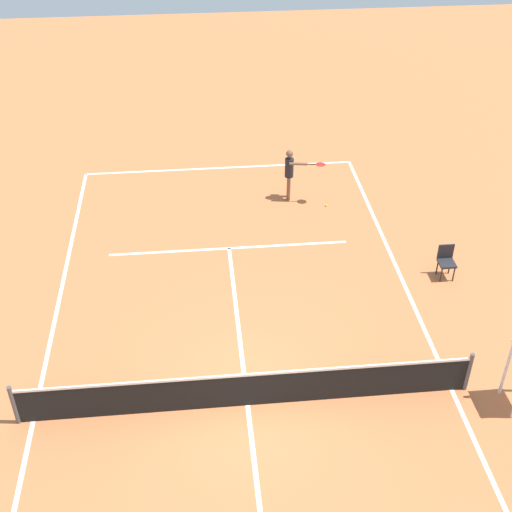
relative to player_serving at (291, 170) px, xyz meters
The scene contains 6 objects.
ground_plane 9.10m from the player_serving, 76.07° to the left, with size 60.00×60.00×0.00m, color #C66B3D.
court_lines 9.10m from the player_serving, 76.07° to the left, with size 9.39×22.27×0.01m.
tennis_net 9.06m from the player_serving, 76.07° to the left, with size 9.99×0.10×1.07m.
player_serving is the anchor object (origin of this frame).
tennis_ball 1.60m from the player_serving, 151.00° to the left, with size 0.07×0.07×0.07m, color #CCE033.
courtside_chair_mid 5.89m from the player_serving, 128.51° to the left, with size 0.44×0.46×0.95m.
Camera 1 is at (0.84, 10.36, 11.46)m, focal length 47.99 mm.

